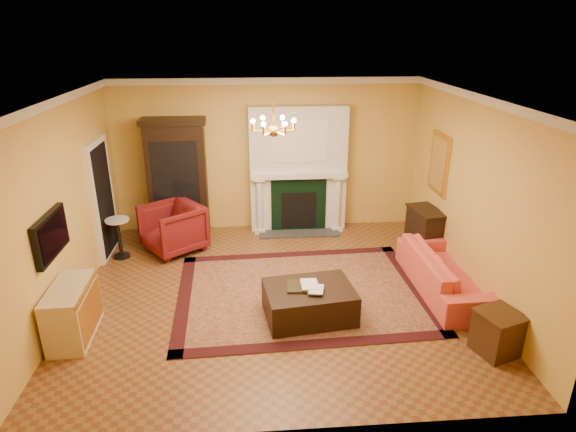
{
  "coord_description": "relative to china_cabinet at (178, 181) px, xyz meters",
  "views": [
    {
      "loc": [
        -0.31,
        -6.55,
        3.88
      ],
      "look_at": [
        0.22,
        0.3,
        1.17
      ],
      "focal_mm": 30.0,
      "sensor_mm": 36.0,
      "label": 1
    }
  ],
  "objects": [
    {
      "name": "floor",
      "position": [
        1.75,
        -2.49,
        -1.11
      ],
      "size": [
        6.0,
        5.5,
        0.02
      ],
      "primitive_type": "cube",
      "color": "brown",
      "rests_on": "ground"
    },
    {
      "name": "ceiling",
      "position": [
        1.75,
        -2.49,
        1.91
      ],
      "size": [
        6.0,
        5.5,
        0.02
      ],
      "primitive_type": "cube",
      "color": "silver",
      "rests_on": "wall_back"
    },
    {
      "name": "wall_back",
      "position": [
        1.75,
        0.27,
        0.4
      ],
      "size": [
        6.0,
        0.02,
        3.0
      ],
      "primitive_type": "cube",
      "color": "#D2984B",
      "rests_on": "floor"
    },
    {
      "name": "wall_front",
      "position": [
        1.75,
        -5.25,
        0.4
      ],
      "size": [
        6.0,
        0.02,
        3.0
      ],
      "primitive_type": "cube",
      "color": "#D2984B",
      "rests_on": "floor"
    },
    {
      "name": "wall_left",
      "position": [
        -1.26,
        -2.49,
        0.4
      ],
      "size": [
        0.02,
        5.5,
        3.0
      ],
      "primitive_type": "cube",
      "color": "#D2984B",
      "rests_on": "floor"
    },
    {
      "name": "wall_right",
      "position": [
        4.76,
        -2.49,
        0.4
      ],
      "size": [
        0.02,
        5.5,
        3.0
      ],
      "primitive_type": "cube",
      "color": "#D2984B",
      "rests_on": "floor"
    },
    {
      "name": "fireplace",
      "position": [
        2.35,
        0.08,
        0.09
      ],
      "size": [
        1.9,
        0.7,
        2.5
      ],
      "color": "silver",
      "rests_on": "wall_back"
    },
    {
      "name": "crown_molding",
      "position": [
        1.75,
        -1.53,
        1.84
      ],
      "size": [
        6.0,
        5.5,
        0.12
      ],
      "color": "silver",
      "rests_on": "ceiling"
    },
    {
      "name": "doorway",
      "position": [
        -1.21,
        -0.79,
        -0.06
      ],
      "size": [
        0.08,
        1.05,
        2.1
      ],
      "color": "silver",
      "rests_on": "wall_left"
    },
    {
      "name": "tv_panel",
      "position": [
        -1.2,
        -3.09,
        0.25
      ],
      "size": [
        0.09,
        0.95,
        0.58
      ],
      "color": "black",
      "rests_on": "wall_left"
    },
    {
      "name": "gilt_mirror",
      "position": [
        4.71,
        -1.09,
        0.55
      ],
      "size": [
        0.06,
        0.76,
        1.05
      ],
      "color": "gold",
      "rests_on": "wall_right"
    },
    {
      "name": "chandelier",
      "position": [
        1.75,
        -2.49,
        1.5
      ],
      "size": [
        0.63,
        0.55,
        0.53
      ],
      "color": "gold",
      "rests_on": "ceiling"
    },
    {
      "name": "oriental_rug",
      "position": [
        2.16,
        -2.51,
        -1.1
      ],
      "size": [
        3.95,
        3.03,
        0.02
      ],
      "primitive_type": "cube",
      "rotation": [
        0.0,
        0.0,
        0.04
      ],
      "color": "#41100D",
      "rests_on": "floor"
    },
    {
      "name": "china_cabinet",
      "position": [
        0.0,
        0.0,
        0.0
      ],
      "size": [
        1.13,
        0.55,
        2.21
      ],
      "primitive_type": "cube",
      "rotation": [
        0.0,
        0.0,
        0.05
      ],
      "color": "black",
      "rests_on": "floor"
    },
    {
      "name": "wingback_armchair",
      "position": [
        -0.04,
        -0.8,
        -0.62
      ],
      "size": [
        1.28,
        1.29,
        0.98
      ],
      "primitive_type": "imported",
      "rotation": [
        0.0,
        0.0,
        -0.92
      ],
      "color": "maroon",
      "rests_on": "floor"
    },
    {
      "name": "pedestal_table",
      "position": [
        -0.95,
        -1.02,
        -0.68
      ],
      "size": [
        0.41,
        0.41,
        0.74
      ],
      "color": "black",
      "rests_on": "floor"
    },
    {
      "name": "commode",
      "position": [
        -0.98,
        -3.4,
        -0.73
      ],
      "size": [
        0.51,
        1.02,
        0.75
      ],
      "primitive_type": "cube",
      "rotation": [
        0.0,
        0.0,
        0.04
      ],
      "color": "beige",
      "rests_on": "floor"
    },
    {
      "name": "coral_sofa",
      "position": [
        4.39,
        -2.6,
        -0.67
      ],
      "size": [
        0.69,
        2.21,
        0.86
      ],
      "primitive_type": "imported",
      "rotation": [
        0.0,
        0.0,
        1.59
      ],
      "color": "#D44E43",
      "rests_on": "floor"
    },
    {
      "name": "end_table",
      "position": [
        4.47,
        -4.16,
        -0.83
      ],
      "size": [
        0.6,
        0.6,
        0.55
      ],
      "primitive_type": "cube",
      "rotation": [
        0.0,
        0.0,
        0.33
      ],
      "color": "#3E1E11",
      "rests_on": "floor"
    },
    {
      "name": "console_table",
      "position": [
        4.53,
        -1.26,
        -0.69
      ],
      "size": [
        0.54,
        0.8,
        0.82
      ],
      "primitive_type": "cube",
      "rotation": [
        0.0,
        0.0,
        0.17
      ],
      "color": "black",
      "rests_on": "floor"
    },
    {
      "name": "leather_ottoman",
      "position": [
        2.19,
        -3.18,
        -0.86
      ],
      "size": [
        1.33,
        1.04,
        0.46
      ],
      "primitive_type": "cube",
      "rotation": [
        0.0,
        0.0,
        0.13
      ],
      "color": "black",
      "rests_on": "oriental_rug"
    },
    {
      "name": "ottoman_tray",
      "position": [
        2.11,
        -3.17,
        -0.62
      ],
      "size": [
        0.48,
        0.39,
        0.03
      ],
      "primitive_type": "cube",
      "rotation": [
        0.0,
        0.0,
        -0.08
      ],
      "color": "black",
      "rests_on": "leather_ottoman"
    },
    {
      "name": "book_a",
      "position": [
        2.07,
        -3.17,
        -0.44
      ],
      "size": [
        0.24,
        0.03,
        0.32
      ],
      "primitive_type": "imported",
      "rotation": [
        0.0,
        0.0,
        0.01
      ],
      "color": "gray",
      "rests_on": "ottoman_tray"
    },
    {
      "name": "book_b",
      "position": [
        2.17,
        -3.28,
        -0.46
      ],
      "size": [
        0.2,
        0.06,
        0.28
      ],
      "primitive_type": "imported",
      "rotation": [
        0.0,
        0.0,
        -0.22
      ],
      "color": "gray",
      "rests_on": "ottoman_tray"
    },
    {
      "name": "topiary_left",
      "position": [
        1.7,
        0.04,
        0.37
      ],
      "size": [
        0.17,
        0.17,
        0.45
      ],
      "color": "gray",
      "rests_on": "fireplace"
    },
    {
      "name": "topiary_right",
      "position": [
        3.06,
        0.04,
        0.39
      ],
      "size": [
        0.18,
        0.18,
        0.48
      ],
      "color": "gray",
      "rests_on": "fireplace"
    }
  ]
}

